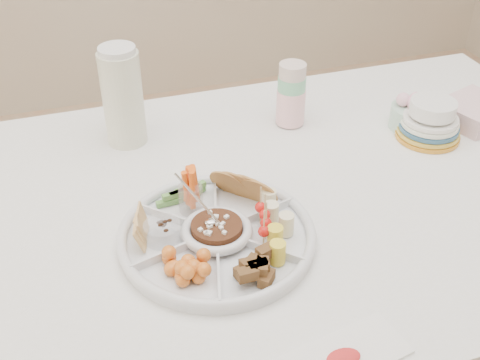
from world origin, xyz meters
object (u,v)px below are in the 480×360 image
object	(u,v)px
party_tray	(217,233)
thermos	(122,95)
plate_stack	(430,120)
dining_table	(296,305)

from	to	relation	value
party_tray	thermos	bearing A→B (deg)	103.54
party_tray	plate_stack	world-z (taller)	plate_stack
plate_stack	thermos	bearing A→B (deg)	163.05
party_tray	plate_stack	xyz separation A→B (m)	(0.61, 0.21, 0.03)
thermos	plate_stack	size ratio (longest dim) A/B	1.59
dining_table	party_tray	bearing A→B (deg)	-153.94
plate_stack	dining_table	bearing A→B (deg)	-165.15
dining_table	plate_stack	world-z (taller)	plate_stack
party_tray	plate_stack	bearing A→B (deg)	19.44
dining_table	plate_stack	distance (m)	0.58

